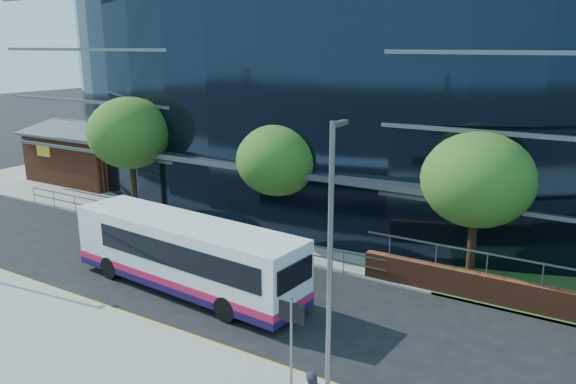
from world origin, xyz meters
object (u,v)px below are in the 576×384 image
Objects in this scene: tree_far_b at (278,160)px; city_bus at (187,255)px; tree_far_c at (478,180)px; streetlight_east at (330,267)px; tree_far_a at (130,133)px; brick_pavilion at (93,154)px; street_sign at (292,324)px.

city_bus is (0.27, -7.37, -2.63)m from tree_far_b.
tree_far_c reaches higher than city_bus.
streetlight_east is at bearing -52.37° from tree_far_b.
tree_far_c is at bearing 0.00° from tree_far_a.
streetlight_east is (19.00, -11.17, -0.42)m from tree_far_a.
tree_far_b reaches higher than city_bus.
brick_pavilion reaches higher than street_sign.
brick_pavilion is 22.37m from city_bus.
streetlight_east reaches higher than city_bus.
tree_far_a is 1.15× the size of tree_far_b.
streetlight_east is at bearing -21.36° from street_sign.
city_bus is (-9.73, -6.87, -2.96)m from tree_far_c.
tree_far_c is at bearing 76.71° from street_sign.
tree_far_b is at bearing 96.43° from city_bus.
streetlight_east is at bearing -21.92° from city_bus.
street_sign is at bearing -22.89° from city_bus.
tree_far_b is 7.83m from city_bus.
tree_far_a reaches higher than street_sign.
street_sign is 0.46× the size of tree_far_b.
streetlight_east reaches higher than brick_pavilion.
brick_pavilion is at bearing 153.81° from city_bus.
streetlight_east is (28.00, -15.67, 2.50)m from brick_pavilion.
street_sign is 8.15m from city_bus.
streetlight_east is 10.15m from city_bus.
tree_far_c is (29.00, -4.50, 2.60)m from brick_pavilion.
tree_far_a is 0.87× the size of streetlight_east.
street_sign is 0.25× the size of city_bus.
tree_far_b is at bearing 127.63° from streetlight_east.
tree_far_b is at bearing -11.88° from brick_pavilion.
tree_far_a is 12.78m from city_bus.
street_sign is at bearing -29.65° from brick_pavilion.
street_sign is 11.14m from tree_far_c.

